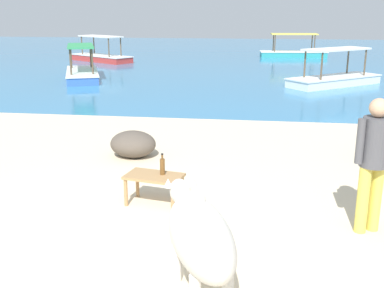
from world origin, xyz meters
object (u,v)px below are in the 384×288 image
Objects in this scene: low_bench_table at (154,180)px; bottle at (162,166)px; boat_red at (102,56)px; boat_blue at (82,72)px; cow at (199,234)px; boat_white at (334,78)px; boat_teal at (293,52)px; person_standing at (374,156)px.

bottle reaches higher than low_bench_table.
boat_red and boat_blue have the same top height.
cow is 13.75m from boat_white.
boat_red reaches higher than cow.
boat_white is 0.95× the size of boat_teal.
low_bench_table is at bearing 3.63° from boat_blue.
boat_white is at bearing -34.51° from cow.
boat_blue is 1.08× the size of boat_white.
boat_white is (1.30, 11.74, -0.70)m from person_standing.
bottle is 11.92m from boat_white.
person_standing is 11.83m from boat_white.
cow is at bearing 3.30° from boat_blue.
person_standing is 0.44× the size of boat_red.
boat_red and boat_white have the same top height.
low_bench_table is 0.22× the size of boat_red.
boat_teal is at bearing -28.05° from person_standing.
bottle is 2.67m from person_standing.
bottle is at bearing -1.60° from cow.
low_bench_table is at bearing 76.60° from boat_teal.
boat_teal is (3.12, 21.49, -0.29)m from bottle.
boat_blue reaches higher than cow.
bottle is 0.08× the size of boat_red.
boat_blue is 1.02× the size of boat_teal.
cow is 0.45× the size of boat_blue.
boat_red is 12.52m from boat_white.
low_bench_table is 21.77m from boat_teal.
person_standing is at bearing -69.32° from cow.
person_standing reaches higher than boat_blue.
boat_white is at bearing 70.96° from bottle.
boat_white is at bearing -178.51° from boat_red.
boat_teal is (-0.77, 10.22, 0.00)m from boat_white.
person_standing is at bearing 2.13° from low_bench_table.
cow is at bearing -55.99° from low_bench_table.
boat_blue is (-5.48, 11.53, -0.29)m from bottle.
cow is at bearing 79.44° from boat_teal.
cow is at bearing 37.26° from boat_white.
boat_blue is (1.31, -6.27, 0.00)m from boat_red.
bottle is at bearing 143.84° from boat_red.
person_standing is 0.45× the size of boat_white.
boat_teal is at bearing -125.30° from boat_white.
boat_teal is at bearing 81.75° from bottle.
boat_white is (10.68, -6.53, 0.00)m from boat_red.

